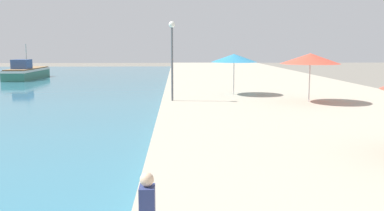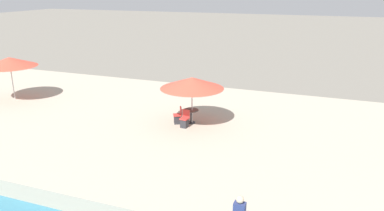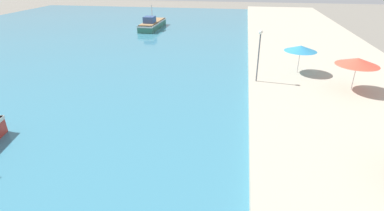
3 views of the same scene
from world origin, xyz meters
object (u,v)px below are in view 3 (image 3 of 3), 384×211
Objects in this scene: fishing_boat_mid at (152,24)px; cafe_umbrella_white at (358,62)px; cafe_umbrella_striped at (301,48)px; lamppost at (259,47)px.

fishing_boat_mid is 37.32m from cafe_umbrella_white.
fishing_boat_mid is 2.84× the size of cafe_umbrella_white.
cafe_umbrella_white reaches higher than cafe_umbrella_striped.
cafe_umbrella_striped is 0.66× the size of lamppost.
cafe_umbrella_white is (25.26, -27.37, 2.37)m from fishing_boat_mid.
fishing_boat_mid is at bearing 132.65° from cafe_umbrella_striped.
lamppost reaches higher than cafe_umbrella_striped.
fishing_boat_mid is 3.14× the size of cafe_umbrella_striped.
cafe_umbrella_white is 5.51m from cafe_umbrella_striped.
lamppost is at bearing 173.24° from cafe_umbrella_white.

